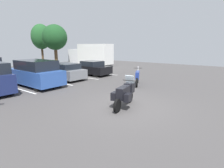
# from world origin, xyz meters

# --- Properties ---
(ground) EXTENTS (44.00, 44.00, 0.10)m
(ground) POSITION_xyz_m (0.00, 0.00, -0.05)
(ground) COLOR #423F3F
(motorcycle_touring) EXTENTS (2.14, 0.94, 1.43)m
(motorcycle_touring) POSITION_xyz_m (-0.13, 0.10, 0.66)
(motorcycle_touring) COLOR black
(motorcycle_touring) RESTS_ON ground
(motorcycle_second) EXTENTS (2.12, 1.11, 1.31)m
(motorcycle_second) POSITION_xyz_m (4.54, 1.92, 0.59)
(motorcycle_second) COLOR black
(motorcycle_second) RESTS_ON ground
(parking_stripes) EXTENTS (17.63, 4.80, 0.01)m
(parking_stripes) POSITION_xyz_m (-1.42, 8.04, 0.00)
(parking_stripes) COLOR silver
(parking_stripes) RESTS_ON ground
(car_blue) EXTENTS (2.06, 4.70, 1.87)m
(car_blue) POSITION_xyz_m (-0.13, 7.72, 0.93)
(car_blue) COLOR #2D519E
(car_blue) RESTS_ON ground
(car_grey) EXTENTS (2.05, 4.44, 1.41)m
(car_grey) POSITION_xyz_m (2.71, 8.17, 0.69)
(car_grey) COLOR slate
(car_grey) RESTS_ON ground
(car_black) EXTENTS (1.94, 4.30, 1.40)m
(car_black) POSITION_xyz_m (5.95, 7.91, 0.68)
(car_black) COLOR black
(car_black) RESTS_ON ground
(box_truck) EXTENTS (2.85, 6.68, 3.13)m
(box_truck) POSITION_xyz_m (11.87, 13.32, 1.64)
(box_truck) COLOR silver
(box_truck) RESTS_ON ground
(tree_far_left) EXTENTS (3.21, 3.21, 5.63)m
(tree_far_left) POSITION_xyz_m (7.85, 16.07, 3.95)
(tree_far_left) COLOR #4C3823
(tree_far_left) RESTS_ON ground
(tree_center_left) EXTENTS (2.90, 2.90, 6.09)m
(tree_center_left) POSITION_xyz_m (8.75, 20.64, 4.21)
(tree_center_left) COLOR #4C3823
(tree_center_left) RESTS_ON ground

